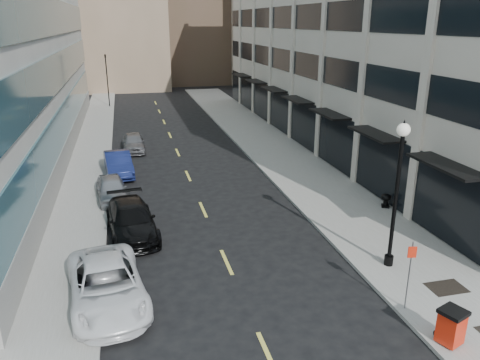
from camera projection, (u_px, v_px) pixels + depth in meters
name	position (u px, v px, depth m)	size (l,w,h in m)	color
sidewalk_right	(295.00, 167.00, 32.55)	(5.00, 80.00, 0.15)	gray
sidewalk_left	(85.00, 182.00, 29.39)	(3.00, 80.00, 0.15)	gray
building_right	(378.00, 30.00, 38.23)	(15.30, 46.50, 18.25)	beige
skyline_tan_far	(54.00, 13.00, 77.50)	(12.00, 14.00, 22.00)	#977C63
skyline_stone	(259.00, 19.00, 74.01)	(10.00, 14.00, 20.00)	beige
grate_far	(446.00, 288.00, 17.65)	(1.40, 1.00, 0.01)	black
road_centerline	(195.00, 191.00, 28.12)	(0.15, 68.20, 0.01)	#D8CC4C
traffic_signal	(105.00, 58.00, 53.54)	(0.66, 0.66, 6.98)	black
car_white_van	(107.00, 285.00, 16.68)	(2.55, 5.53, 1.54)	white
car_black_pickup	(132.00, 220.00, 22.15)	(2.10, 5.18, 1.50)	black
car_silver_sedan	(111.00, 189.00, 26.49)	(1.61, 4.01, 1.37)	gray
car_blue_sedan	(118.00, 164.00, 30.84)	(1.62, 4.63, 1.53)	navy
car_grey_sedan	(134.00, 142.00, 36.53)	(1.67, 4.15, 1.42)	slate
trash_bin	(451.00, 325.00, 14.42)	(0.95, 0.95, 1.19)	red
lamppost	(397.00, 183.00, 18.18)	(0.51, 0.51, 6.08)	black
sign_post	(410.00, 267.00, 15.87)	(0.30, 0.09, 2.57)	slate
urn_planter	(386.00, 199.00, 25.18)	(0.54, 0.54, 0.75)	black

